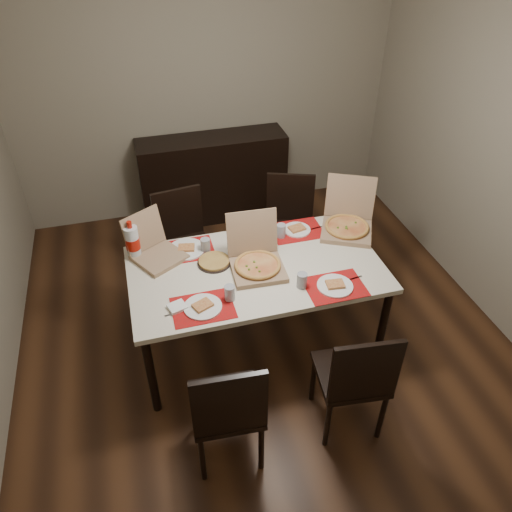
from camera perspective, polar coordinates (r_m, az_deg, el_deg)
The scene contains 19 objects.
ground at distance 4.19m, azimuth 0.40°, elevation -8.12°, with size 3.80×4.00×0.02m, color #422614.
room_walls at distance 3.57m, azimuth -1.45°, elevation 17.03°, with size 3.84×4.02×2.62m.
sideboard at distance 5.31m, azimuth -4.88°, elevation 8.86°, with size 1.50×0.40×0.90m, color black.
dining_table at distance 3.61m, azimuth -0.00°, elevation -2.10°, with size 1.80×1.00×0.75m.
chair_near_left at distance 3.04m, azimuth -3.27°, elevation -16.98°, with size 0.45×0.45×0.93m.
chair_near_right at distance 3.23m, azimuth 11.26°, elevation -13.41°, with size 0.46×0.46×0.93m.
chair_far_left at distance 4.30m, azimuth -8.25°, elevation 1.97°, with size 0.47×0.47×0.93m.
chair_far_right at distance 4.47m, azimuth 3.79°, elevation 3.86°, with size 0.54×0.54×0.93m.
setting_near_left at distance 3.26m, azimuth -5.64°, elevation -5.42°, with size 0.47×0.30×0.11m.
setting_near_right at distance 3.42m, azimuth 8.00°, elevation -3.23°, with size 0.48×0.30×0.11m.
setting_far_left at distance 3.74m, azimuth -7.70°, elevation 0.86°, with size 0.44×0.30×0.11m.
setting_far_right at distance 3.91m, azimuth 4.17°, elevation 2.97°, with size 0.48×0.30×0.11m.
napkin_loose at distance 3.54m, azimuth 1.16°, elevation -1.44°, with size 0.12×0.11×0.02m, color white.
pizza_box_center at distance 3.52m, azimuth 0.07°, elevation -0.60°, with size 0.38×0.42×0.37m.
pizza_box_right at distance 3.97m, azimuth 10.38°, elevation 3.67°, with size 0.53×0.55×0.38m.
pizza_box_left at distance 3.70m, azimuth -11.44°, elevation 0.63°, with size 0.45×0.47×0.32m.
faina_plate at distance 3.60m, azimuth -4.80°, elevation -0.67°, with size 0.24×0.24×0.03m.
dip_bowl at distance 3.69m, azimuth 0.67°, elevation 0.50°, with size 0.11×0.11×0.03m, color white.
soda_bottle at distance 3.69m, azimuth -13.92°, elevation 1.52°, with size 0.10×0.10×0.31m.
Camera 1 is at (-0.81, -2.81, 2.98)m, focal length 35.00 mm.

